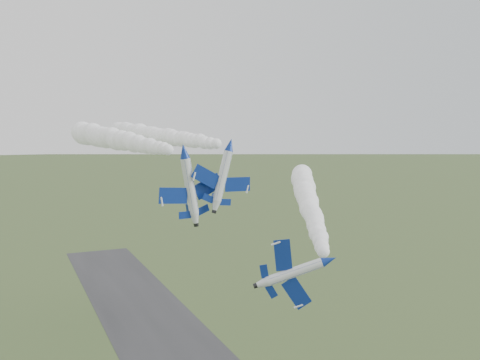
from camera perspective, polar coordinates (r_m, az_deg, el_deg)
name	(u,v)px	position (r m, az deg, el deg)	size (l,w,h in m)	color
jet_lead	(329,260)	(71.15, 9.53, -8.43)	(6.76, 10.91, 8.93)	silver
smoke_trail_jet_lead	(308,202)	(110.66, 7.31, -2.30)	(5.49, 76.70, 5.49)	white
jet_pair_left	(184,151)	(83.54, -5.97, 3.10)	(11.20, 13.42, 3.66)	silver
smoke_trail_jet_pair_left	(118,139)	(110.37, -12.91, 4.24)	(5.16, 51.76, 5.16)	white
jet_pair_right	(230,145)	(85.64, -1.03, 3.80)	(9.96, 12.34, 3.76)	silver
smoke_trail_jet_pair_right	(155,135)	(123.10, -9.07, 4.75)	(5.15, 74.44, 5.15)	white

